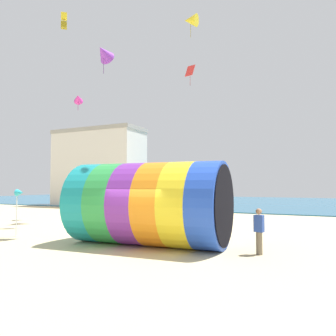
{
  "coord_description": "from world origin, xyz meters",
  "views": [
    {
      "loc": [
        6.93,
        -11.83,
        2.67
      ],
      "look_at": [
        -0.19,
        3.01,
        3.52
      ],
      "focal_mm": 35.0,
      "sensor_mm": 36.0,
      "label": 1
    }
  ],
  "objects_px": {
    "giant_inflatable_tube": "(149,204)",
    "kite_red_diamond": "(190,71)",
    "kite_purple_delta": "(104,53)",
    "kite_yellow_box": "(64,21)",
    "kite_magenta_delta": "(78,98)",
    "kite_handler": "(259,231)",
    "beach_flag": "(20,195)",
    "kite_yellow_delta": "(191,20)"
  },
  "relations": [
    {
      "from": "kite_handler",
      "to": "kite_yellow_delta",
      "type": "xyz_separation_m",
      "value": [
        -7.27,
        11.32,
        15.17
      ]
    },
    {
      "from": "kite_yellow_box",
      "to": "beach_flag",
      "type": "distance_m",
      "value": 13.43
    },
    {
      "from": "kite_yellow_delta",
      "to": "kite_handler",
      "type": "bearing_deg",
      "value": -57.3
    },
    {
      "from": "kite_handler",
      "to": "beach_flag",
      "type": "distance_m",
      "value": 12.03
    },
    {
      "from": "kite_magenta_delta",
      "to": "kite_yellow_box",
      "type": "bearing_deg",
      "value": -67.09
    },
    {
      "from": "kite_magenta_delta",
      "to": "kite_yellow_box",
      "type": "distance_m",
      "value": 5.76
    },
    {
      "from": "giant_inflatable_tube",
      "to": "kite_handler",
      "type": "bearing_deg",
      "value": 1.18
    },
    {
      "from": "giant_inflatable_tube",
      "to": "kite_red_diamond",
      "type": "bearing_deg",
      "value": 105.0
    },
    {
      "from": "kite_purple_delta",
      "to": "kite_yellow_box",
      "type": "xyz_separation_m",
      "value": [
        -1.72,
        -2.36,
        1.76
      ]
    },
    {
      "from": "kite_magenta_delta",
      "to": "beach_flag",
      "type": "relative_size",
      "value": 0.6
    },
    {
      "from": "kite_magenta_delta",
      "to": "kite_yellow_delta",
      "type": "relative_size",
      "value": 0.72
    },
    {
      "from": "giant_inflatable_tube",
      "to": "kite_red_diamond",
      "type": "relative_size",
      "value": 3.49
    },
    {
      "from": "giant_inflatable_tube",
      "to": "kite_yellow_box",
      "type": "bearing_deg",
      "value": 154.9
    },
    {
      "from": "kite_red_diamond",
      "to": "kite_yellow_box",
      "type": "relative_size",
      "value": 1.77
    },
    {
      "from": "kite_red_diamond",
      "to": "beach_flag",
      "type": "distance_m",
      "value": 19.86
    },
    {
      "from": "giant_inflatable_tube",
      "to": "kite_purple_delta",
      "type": "distance_m",
      "value": 14.81
    },
    {
      "from": "kite_magenta_delta",
      "to": "kite_handler",
      "type": "bearing_deg",
      "value": -25.51
    },
    {
      "from": "kite_purple_delta",
      "to": "beach_flag",
      "type": "bearing_deg",
      "value": -86.26
    },
    {
      "from": "kite_purple_delta",
      "to": "kite_yellow_box",
      "type": "bearing_deg",
      "value": -126.17
    },
    {
      "from": "kite_yellow_delta",
      "to": "beach_flag",
      "type": "relative_size",
      "value": 0.82
    },
    {
      "from": "giant_inflatable_tube",
      "to": "beach_flag",
      "type": "relative_size",
      "value": 2.88
    },
    {
      "from": "giant_inflatable_tube",
      "to": "kite_purple_delta",
      "type": "relative_size",
      "value": 3.02
    },
    {
      "from": "kite_purple_delta",
      "to": "kite_yellow_delta",
      "type": "relative_size",
      "value": 1.16
    },
    {
      "from": "giant_inflatable_tube",
      "to": "kite_red_diamond",
      "type": "distance_m",
      "value": 19.54
    },
    {
      "from": "kite_purple_delta",
      "to": "kite_yellow_box",
      "type": "relative_size",
      "value": 2.05
    },
    {
      "from": "kite_purple_delta",
      "to": "giant_inflatable_tube",
      "type": "bearing_deg",
      "value": -41.41
    },
    {
      "from": "kite_handler",
      "to": "kite_yellow_delta",
      "type": "height_order",
      "value": "kite_yellow_delta"
    },
    {
      "from": "kite_red_diamond",
      "to": "beach_flag",
      "type": "relative_size",
      "value": 0.83
    },
    {
      "from": "kite_purple_delta",
      "to": "kite_magenta_delta",
      "type": "relative_size",
      "value": 1.61
    },
    {
      "from": "kite_handler",
      "to": "kite_red_diamond",
      "type": "distance_m",
      "value": 21.51
    },
    {
      "from": "giant_inflatable_tube",
      "to": "kite_red_diamond",
      "type": "height_order",
      "value": "kite_red_diamond"
    },
    {
      "from": "kite_handler",
      "to": "kite_yellow_box",
      "type": "relative_size",
      "value": 1.55
    },
    {
      "from": "kite_yellow_box",
      "to": "giant_inflatable_tube",
      "type": "bearing_deg",
      "value": -25.1
    },
    {
      "from": "kite_yellow_delta",
      "to": "kite_yellow_box",
      "type": "bearing_deg",
      "value": -134.41
    },
    {
      "from": "kite_handler",
      "to": "kite_purple_delta",
      "type": "xyz_separation_m",
      "value": [
        -12.43,
        6.65,
        11.65
      ]
    },
    {
      "from": "giant_inflatable_tube",
      "to": "kite_purple_delta",
      "type": "bearing_deg",
      "value": 138.59
    },
    {
      "from": "kite_magenta_delta",
      "to": "kite_yellow_box",
      "type": "xyz_separation_m",
      "value": [
        1.3,
        -3.08,
        4.69
      ]
    },
    {
      "from": "kite_yellow_delta",
      "to": "giant_inflatable_tube",
      "type": "bearing_deg",
      "value": -77.66
    },
    {
      "from": "kite_yellow_delta",
      "to": "kite_yellow_box",
      "type": "relative_size",
      "value": 1.77
    },
    {
      "from": "kite_magenta_delta",
      "to": "beach_flag",
      "type": "bearing_deg",
      "value": -67.11
    },
    {
      "from": "beach_flag",
      "to": "kite_yellow_delta",
      "type": "bearing_deg",
      "value": 69.23
    },
    {
      "from": "kite_magenta_delta",
      "to": "kite_yellow_delta",
      "type": "height_order",
      "value": "kite_yellow_delta"
    }
  ]
}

